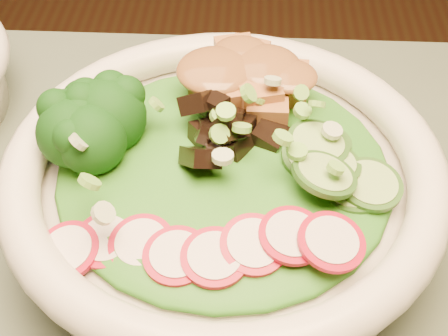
# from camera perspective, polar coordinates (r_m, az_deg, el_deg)

# --- Properties ---
(salad_bowl) EXTENTS (0.30, 0.30, 0.08)m
(salad_bowl) POSITION_cam_1_polar(r_m,az_deg,el_deg) (0.44, 0.00, -1.97)
(salad_bowl) COLOR silver
(salad_bowl) RESTS_ON dining_table
(lettuce_bed) EXTENTS (0.23, 0.23, 0.03)m
(lettuce_bed) POSITION_cam_1_polar(r_m,az_deg,el_deg) (0.42, 0.00, 0.10)
(lettuce_bed) COLOR #1A5D13
(lettuce_bed) RESTS_ON salad_bowl
(broccoli_florets) EXTENTS (0.11, 0.10, 0.05)m
(broccoli_florets) POSITION_cam_1_polar(r_m,az_deg,el_deg) (0.42, -9.58, 2.39)
(broccoli_florets) COLOR black
(broccoli_florets) RESTS_ON salad_bowl
(radish_slices) EXTENTS (0.13, 0.07, 0.02)m
(radish_slices) POSITION_cam_1_polar(r_m,az_deg,el_deg) (0.37, -0.78, -7.50)
(radish_slices) COLOR maroon
(radish_slices) RESTS_ON salad_bowl
(cucumber_slices) EXTENTS (0.09, 0.09, 0.04)m
(cucumber_slices) POSITION_cam_1_polar(r_m,az_deg,el_deg) (0.41, 10.08, 0.53)
(cucumber_slices) COLOR #98C36C
(cucumber_slices) RESTS_ON salad_bowl
(mushroom_heap) EXTENTS (0.09, 0.09, 0.04)m
(mushroom_heap) POSITION_cam_1_polar(r_m,az_deg,el_deg) (0.42, 0.21, 2.97)
(mushroom_heap) COLOR black
(mushroom_heap) RESTS_ON salad_bowl
(tofu_cubes) EXTENTS (0.11, 0.09, 0.04)m
(tofu_cubes) POSITION_cam_1_polar(r_m,az_deg,el_deg) (0.46, 1.20, 7.43)
(tofu_cubes) COLOR #955E31
(tofu_cubes) RESTS_ON salad_bowl
(peanut_sauce) EXTENTS (0.08, 0.06, 0.02)m
(peanut_sauce) POSITION_cam_1_polar(r_m,az_deg,el_deg) (0.45, 1.23, 8.87)
(peanut_sauce) COLOR brown
(peanut_sauce) RESTS_ON tofu_cubes
(scallion_garnish) EXTENTS (0.21, 0.21, 0.03)m
(scallion_garnish) POSITION_cam_1_polar(r_m,az_deg,el_deg) (0.40, -0.00, 2.86)
(scallion_garnish) COLOR #73B841
(scallion_garnish) RESTS_ON salad_bowl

